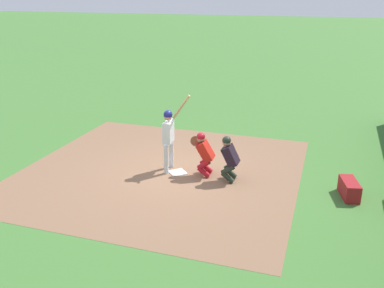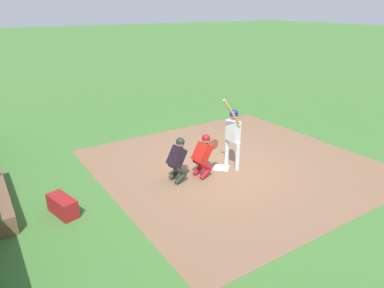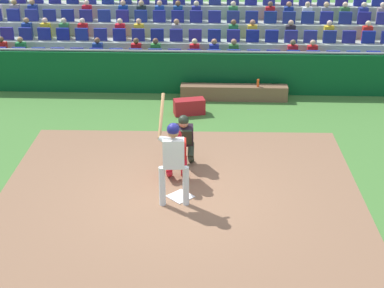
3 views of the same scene
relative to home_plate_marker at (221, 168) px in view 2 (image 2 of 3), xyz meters
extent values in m
plane|color=#427532|center=(0.00, 0.00, -0.02)|extent=(160.00, 160.00, 0.00)
cube|color=#846045|center=(0.00, 0.50, -0.01)|extent=(7.70, 7.85, 0.01)
cube|color=white|center=(0.00, 0.00, 0.00)|extent=(0.62, 0.62, 0.02)
cylinder|color=silver|center=(-0.13, 0.29, 0.41)|extent=(0.14, 0.14, 0.85)
cylinder|color=silver|center=(0.34, 0.32, 0.41)|extent=(0.14, 0.14, 0.85)
cube|color=silver|center=(0.10, 0.30, 1.14)|extent=(0.43, 0.25, 0.61)
sphere|color=#AC7250|center=(0.10, 0.30, 1.59)|extent=(0.22, 0.22, 0.22)
sphere|color=navy|center=(0.10, 0.30, 1.65)|extent=(0.25, 0.25, 0.25)
cylinder|color=silver|center=(0.16, 0.28, 1.43)|extent=(0.46, 0.11, 0.14)
cylinder|color=silver|center=(0.32, 0.29, 1.43)|extent=(0.17, 0.14, 0.13)
cylinder|color=tan|center=(0.35, 0.01, 1.82)|extent=(0.12, 0.57, 0.77)
sphere|color=black|center=(0.38, 0.27, 1.45)|extent=(0.06, 0.06, 0.06)
cylinder|color=#AF131F|center=(-0.04, -0.79, 0.14)|extent=(0.17, 0.39, 0.34)
cylinder|color=#AF131F|center=(-0.04, -0.79, 0.36)|extent=(0.17, 0.39, 0.33)
cylinder|color=#AF131F|center=(0.28, -0.77, 0.14)|extent=(0.17, 0.39, 0.34)
cylinder|color=#AF131F|center=(0.28, -0.77, 0.36)|extent=(0.17, 0.39, 0.33)
cube|color=red|center=(0.12, -0.79, 0.70)|extent=(0.45, 0.51, 0.60)
cube|color=#AF131F|center=(0.12, -0.68, 0.70)|extent=(0.40, 0.30, 0.42)
sphere|color=#A07F5C|center=(0.11, -0.65, 1.05)|extent=(0.22, 0.22, 0.22)
cube|color=black|center=(0.11, -0.65, 1.05)|extent=(0.21, 0.15, 0.19)
sphere|color=#AF131F|center=(0.11, -0.65, 1.11)|extent=(0.24, 0.24, 0.24)
cylinder|color=brown|center=(0.22, -0.47, 0.93)|extent=(0.09, 0.30, 0.30)
cylinder|color=red|center=(0.26, -0.64, 0.86)|extent=(0.18, 0.40, 0.22)
cylinder|color=#212C1F|center=(-0.16, -1.51, 0.14)|extent=(0.14, 0.38, 0.34)
cylinder|color=#212C1F|center=(-0.16, -1.51, 0.36)|extent=(0.14, 0.38, 0.33)
cylinder|color=#212C1F|center=(0.16, -1.51, 0.14)|extent=(0.14, 0.38, 0.34)
cylinder|color=#212C1F|center=(0.16, -1.51, 0.36)|extent=(0.14, 0.38, 0.33)
cube|color=black|center=(0.00, -1.53, 0.71)|extent=(0.42, 0.46, 0.60)
cube|color=#212C1F|center=(0.00, -1.42, 0.71)|extent=(0.38, 0.25, 0.44)
sphere|color=#A67259|center=(0.00, -1.41, 1.07)|extent=(0.22, 0.22, 0.22)
cube|color=black|center=(0.00, -1.41, 1.07)|extent=(0.20, 0.12, 0.19)
sphere|color=#212C1F|center=(0.00, -1.41, 1.13)|extent=(0.24, 0.24, 0.24)
cube|color=maroon|center=(0.01, -4.60, 0.20)|extent=(0.91, 0.56, 0.44)
camera|label=1|loc=(-10.31, -3.96, 4.88)|focal=39.53mm
camera|label=2|loc=(7.60, -5.87, 4.53)|focal=33.13mm
camera|label=3|loc=(-0.66, 10.50, 6.12)|focal=54.56mm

